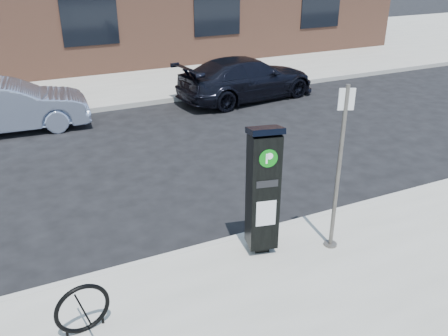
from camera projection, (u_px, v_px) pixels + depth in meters
ground at (246, 241)px, 7.93m from camera, size 120.00×120.00×0.00m
sidewalk_far at (86, 66)px, 19.36m from camera, size 60.00×12.00×0.15m
curb_near at (246, 238)px, 7.88m from camera, size 60.00×0.12×0.16m
curb_far at (123, 106)px, 14.46m from camera, size 60.00×0.12×0.16m
parking_kiosk at (263, 189)px, 7.01m from camera, size 0.56×0.51×2.07m
sign_pole at (338, 172)px, 7.01m from camera, size 0.22×0.21×2.61m
bike_rack at (83, 309)px, 5.73m from camera, size 0.69×0.15×0.68m
car_silver at (7, 106)px, 12.45m from camera, size 4.23×1.76×1.36m
car_dark at (247, 78)px, 15.15m from camera, size 4.84×2.45×1.35m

